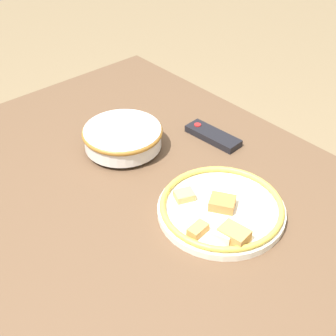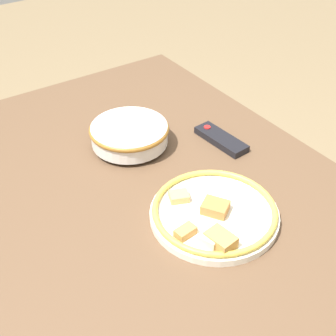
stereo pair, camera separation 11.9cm
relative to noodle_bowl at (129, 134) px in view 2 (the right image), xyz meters
name	(u,v)px [view 2 (the right image)]	position (x,y,z in m)	size (l,w,h in m)	color
dining_table	(134,228)	(0.22, -0.12, -0.12)	(1.37, 1.08, 0.78)	brown
noodle_bowl	(129,134)	(0.00, 0.00, 0.00)	(0.22, 0.22, 0.07)	silver
food_plate	(214,213)	(0.37, 0.01, -0.02)	(0.30, 0.30, 0.05)	silver
tv_remote	(221,139)	(0.13, 0.22, -0.03)	(0.17, 0.07, 0.02)	black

